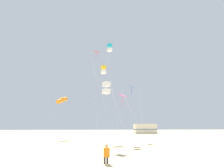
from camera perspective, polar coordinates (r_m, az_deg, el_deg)
name	(u,v)px	position (r m, az deg, el deg)	size (l,w,h in m)	color
kite_flyer_standing	(106,153)	(11.27, -1.78, -21.28)	(0.35, 0.51, 1.16)	orange
kite_diamond_blue	(132,88)	(26.76, 6.40, -1.37)	(2.45, 2.45, 8.18)	silver
kite_box_cyan	(110,48)	(27.99, -0.78, 11.46)	(1.90, 1.74, 14.51)	silver
kite_diamond_scarlet	(96,56)	(27.91, -5.10, 8.93)	(1.22, 1.22, 13.61)	silver
kite_tube_orange	(62,100)	(31.43, -15.66, -4.94)	(3.23, 3.62, 7.17)	silver
kite_box_white	(106,88)	(17.33, -1.84, -1.23)	(2.67, 2.67, 6.38)	silver
kite_diamond_rainbow	(123,97)	(20.52, 3.52, -4.16)	(3.36, 3.36, 5.83)	silver
kite_box_gold	(104,70)	(25.80, -2.72, 4.56)	(3.45, 2.27, 10.67)	silver
rv_van_cream	(145,129)	(54.28, 10.52, -13.89)	(6.55, 2.67, 2.80)	beige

